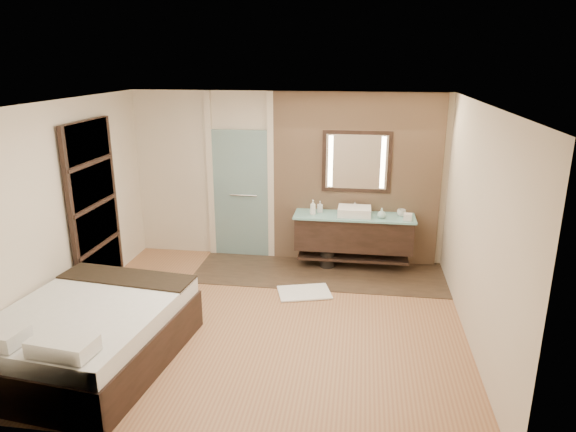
% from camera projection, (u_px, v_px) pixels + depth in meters
% --- Properties ---
extents(floor, '(5.00, 5.00, 0.00)m').
position_uv_depth(floor, '(261.00, 320.00, 6.49)').
color(floor, '#935C3E').
rests_on(floor, ground).
extents(tile_strip, '(3.80, 1.30, 0.01)m').
position_uv_depth(tile_strip, '(319.00, 273.00, 7.92)').
color(tile_strip, '#32231B').
rests_on(tile_strip, floor).
extents(stone_wall, '(2.60, 0.08, 2.70)m').
position_uv_depth(stone_wall, '(356.00, 180.00, 8.03)').
color(stone_wall, tan).
rests_on(stone_wall, floor).
extents(vanity, '(1.85, 0.55, 0.88)m').
position_uv_depth(vanity, '(354.00, 232.00, 7.98)').
color(vanity, black).
rests_on(vanity, stone_wall).
extents(mirror_unit, '(1.06, 0.04, 0.96)m').
position_uv_depth(mirror_unit, '(357.00, 162.00, 7.89)').
color(mirror_unit, black).
rests_on(mirror_unit, stone_wall).
extents(frosted_door, '(1.10, 0.12, 2.70)m').
position_uv_depth(frosted_door, '(241.00, 189.00, 8.34)').
color(frosted_door, silver).
rests_on(frosted_door, floor).
extents(shoji_partition, '(0.06, 1.20, 2.40)m').
position_uv_depth(shoji_partition, '(95.00, 208.00, 7.03)').
color(shoji_partition, black).
rests_on(shoji_partition, floor).
extents(bed, '(1.90, 2.27, 0.81)m').
position_uv_depth(bed, '(89.00, 334.00, 5.52)').
color(bed, black).
rests_on(bed, floor).
extents(bath_mat, '(0.83, 0.68, 0.02)m').
position_uv_depth(bath_mat, '(304.00, 292.00, 7.23)').
color(bath_mat, white).
rests_on(bath_mat, floor).
extents(waste_bin, '(0.25, 0.25, 0.28)m').
position_uv_depth(waste_bin, '(327.00, 259.00, 8.10)').
color(waste_bin, black).
rests_on(waste_bin, floor).
extents(tissue_box, '(0.14, 0.14, 0.10)m').
position_uv_depth(tissue_box, '(408.00, 217.00, 7.63)').
color(tissue_box, silver).
rests_on(tissue_box, vanity).
extents(soap_bottle_a, '(0.11, 0.11, 0.24)m').
position_uv_depth(soap_bottle_a, '(313.00, 207.00, 7.88)').
color(soap_bottle_a, white).
rests_on(soap_bottle_a, vanity).
extents(soap_bottle_b, '(0.09, 0.09, 0.18)m').
position_uv_depth(soap_bottle_b, '(320.00, 207.00, 8.02)').
color(soap_bottle_b, '#B2B2B2').
rests_on(soap_bottle_b, vanity).
extents(soap_bottle_c, '(0.15, 0.15, 0.16)m').
position_uv_depth(soap_bottle_c, '(382.00, 213.00, 7.72)').
color(soap_bottle_c, '#A4CEC7').
rests_on(soap_bottle_c, vanity).
extents(cup, '(0.15, 0.15, 0.10)m').
position_uv_depth(cup, '(401.00, 213.00, 7.83)').
color(cup, silver).
rests_on(cup, vanity).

